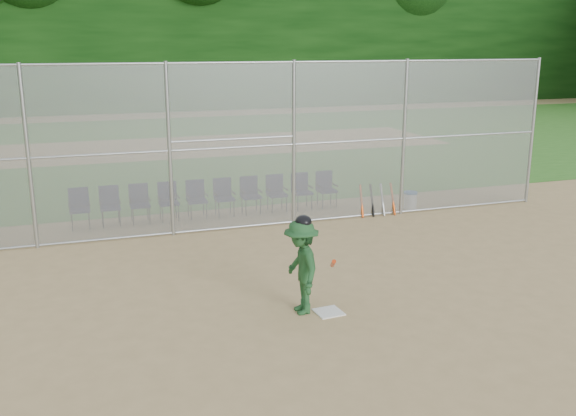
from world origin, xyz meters
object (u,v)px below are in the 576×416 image
object	(u,v)px
water_cooler	(410,200)
home_plate	(329,312)
batter_at_plate	(301,266)
chair_0	(80,209)

from	to	relation	value
water_cooler	home_plate	bearing A→B (deg)	-129.65
home_plate	water_cooler	size ratio (longest dim) A/B	0.93
home_plate	batter_at_plate	distance (m)	0.93
home_plate	water_cooler	bearing A→B (deg)	50.35
batter_at_plate	chair_0	xyz separation A→B (m)	(-3.37, 6.47, -0.34)
batter_at_plate	water_cooler	bearing A→B (deg)	47.01
water_cooler	chair_0	world-z (taller)	chair_0
chair_0	water_cooler	bearing A→B (deg)	-6.11
home_plate	batter_at_plate	size ratio (longest dim) A/B	0.26
batter_at_plate	chair_0	world-z (taller)	batter_at_plate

